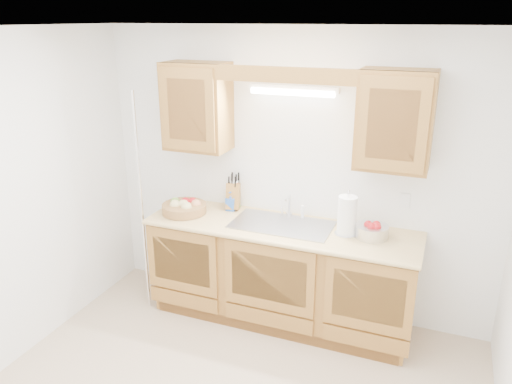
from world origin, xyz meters
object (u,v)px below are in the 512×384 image
at_px(fruit_basket, 184,207).
at_px(apple_bowl, 372,230).
at_px(knife_block, 233,195).
at_px(paper_towel, 347,216).

distance_m(fruit_basket, apple_bowl, 1.64).
relative_size(fruit_basket, apple_bowl, 1.35).
xyz_separation_m(knife_block, apple_bowl, (1.28, -0.18, -0.06)).
height_order(fruit_basket, apple_bowl, apple_bowl).
bearing_deg(knife_block, paper_towel, -26.05).
relative_size(fruit_basket, paper_towel, 1.13).
xyz_separation_m(fruit_basket, knife_block, (0.36, 0.26, 0.07)).
bearing_deg(paper_towel, fruit_basket, -177.58).
xyz_separation_m(fruit_basket, apple_bowl, (1.64, 0.08, 0.00)).
distance_m(knife_block, paper_towel, 1.10).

